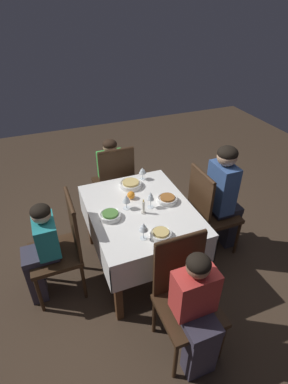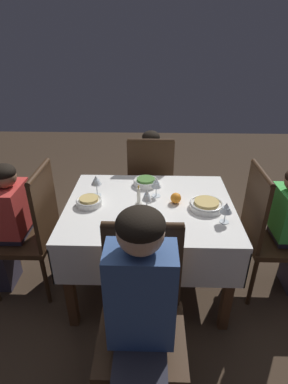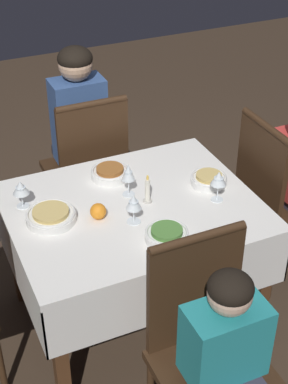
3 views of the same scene
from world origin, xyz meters
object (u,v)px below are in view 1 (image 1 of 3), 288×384
bowl_south (110,215)px  wine_glass_north (151,196)px  person_child_green (110,172)px  bowl_east (161,234)px  chair_south (63,244)px  chair_west (115,181)px  chair_north (209,209)px  person_child_red (197,311)px  person_adult_denim (225,194)px  chair_east (185,293)px  bowl_north (167,199)px  wine_glass_west (143,171)px  orange_fruit (131,195)px  person_child_teal (41,249)px  wine_glass_east (144,227)px  wine_glass_south (126,199)px  dining_table (141,217)px  bowl_west (131,184)px  candle_centerpiece (143,208)px

bowl_south → wine_glass_north: bearing=92.3°
person_child_green → bowl_east: person_child_green is taller
chair_south → bowl_south: (0.03, 0.44, 0.22)m
chair_west → chair_north: bearing=130.0°
person_child_green → person_child_red: 2.06m
person_adult_denim → wine_glass_north: (-0.01, -0.81, 0.16)m
chair_east → bowl_north: size_ratio=5.26×
bowl_south → wine_glass_west: bearing=135.4°
orange_fruit → wine_glass_west: bearing=141.5°
bowl_north → person_child_teal: bearing=-89.6°
person_child_green → person_child_teal: bearing=48.4°
wine_glass_east → orange_fruit: 0.58m
chair_west → person_child_red: size_ratio=0.97×
person_child_green → wine_glass_south: 1.03m
dining_table → bowl_north: 0.31m
person_child_green → person_child_red: size_ratio=0.98×
dining_table → person_child_red: bearing=1.4°
bowl_west → bowl_north: bearing=31.8°
wine_glass_north → wine_glass_west: (-0.49, 0.11, -0.02)m
chair_east → bowl_east: chair_east is taller
person_adult_denim → wine_glass_east: 1.09m
person_adult_denim → bowl_north: 0.63m
dining_table → bowl_west: bearing=173.8°
wine_glass_south → candle_centerpiece: size_ratio=0.99×
bowl_west → candle_centerpiece: (0.46, -0.04, 0.03)m
wine_glass_north → person_child_teal: bearing=-91.0°
wine_glass_north → person_adult_denim: bearing=89.3°
chair_north → person_child_red: person_child_red is taller
chair_west → bowl_west: chair_west is taller
orange_fruit → wine_glass_south: bearing=-34.1°
chair_east → person_child_green: person_child_green is taller
person_child_green → wine_glass_south: (0.98, -0.12, 0.28)m
chair_west → chair_east: bearing=90.9°
person_child_red → candle_centerpiece: 0.98m
wine_glass_south → wine_glass_north: bearing=73.2°
person_adult_denim → person_child_green: person_adult_denim is taller
bowl_east → wine_glass_east: size_ratio=1.13×
person_adult_denim → wine_glass_west: size_ratio=8.76×
chair_west → person_child_teal: 1.25m
person_child_green → bowl_west: (0.65, 0.04, 0.20)m
wine_glass_west → wine_glass_east: size_ratio=0.89×
chair_north → bowl_east: (0.39, -0.72, 0.22)m
chair_south → bowl_east: chair_south is taller
chair_west → wine_glass_south: chair_west is taller
wine_glass_north → wine_glass_south: size_ratio=1.16×
bowl_east → wine_glass_south: wine_glass_south is taller
bowl_south → orange_fruit: (-0.21, 0.27, 0.01)m
person_child_green → bowl_south: 1.12m
bowl_east → dining_table: bearing=-177.4°
chair_west → wine_glass_west: 0.52m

